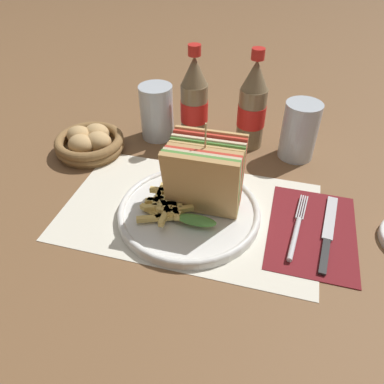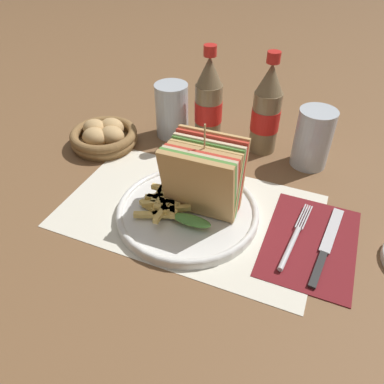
{
  "view_description": "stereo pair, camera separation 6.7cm",
  "coord_description": "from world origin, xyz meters",
  "px_view_note": "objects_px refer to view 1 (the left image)",
  "views": [
    {
      "loc": [
        0.13,
        -0.51,
        0.47
      ],
      "look_at": [
        -0.01,
        -0.0,
        0.04
      ],
      "focal_mm": 35.0,
      "sensor_mm": 36.0,
      "label": 1
    },
    {
      "loc": [
        0.19,
        -0.49,
        0.47
      ],
      "look_at": [
        -0.01,
        -0.0,
        0.04
      ],
      "focal_mm": 35.0,
      "sensor_mm": 36.0,
      "label": 2
    }
  ],
  "objects_px": {
    "fork": "(296,231)",
    "coke_bottle_near": "(194,102)",
    "coke_bottle_far": "(252,107)",
    "knife": "(328,233)",
    "plate_main": "(189,211)",
    "glass_far": "(157,116)",
    "glass_near": "(299,134)",
    "bread_basket": "(90,142)",
    "club_sandwich": "(204,178)"
  },
  "relations": [
    {
      "from": "fork",
      "to": "coke_bottle_near",
      "type": "height_order",
      "value": "coke_bottle_near"
    },
    {
      "from": "fork",
      "to": "knife",
      "type": "xyz_separation_m",
      "value": [
        0.05,
        0.01,
        -0.0
      ]
    },
    {
      "from": "fork",
      "to": "knife",
      "type": "bearing_deg",
      "value": 20.49
    },
    {
      "from": "bread_basket",
      "to": "coke_bottle_near",
      "type": "bearing_deg",
      "value": 28.06
    },
    {
      "from": "glass_near",
      "to": "bread_basket",
      "type": "bearing_deg",
      "value": -166.7
    },
    {
      "from": "coke_bottle_near",
      "to": "bread_basket",
      "type": "height_order",
      "value": "coke_bottle_near"
    },
    {
      "from": "fork",
      "to": "club_sandwich",
      "type": "bearing_deg",
      "value": -178.86
    },
    {
      "from": "knife",
      "to": "glass_far",
      "type": "bearing_deg",
      "value": 154.57
    },
    {
      "from": "glass_near",
      "to": "coke_bottle_near",
      "type": "bearing_deg",
      "value": 178.22
    },
    {
      "from": "fork",
      "to": "coke_bottle_far",
      "type": "height_order",
      "value": "coke_bottle_far"
    },
    {
      "from": "knife",
      "to": "bread_basket",
      "type": "bearing_deg",
      "value": 171.43
    },
    {
      "from": "knife",
      "to": "glass_far",
      "type": "height_order",
      "value": "glass_far"
    },
    {
      "from": "club_sandwich",
      "to": "coke_bottle_far",
      "type": "relative_size",
      "value": 0.77
    },
    {
      "from": "plate_main",
      "to": "coke_bottle_near",
      "type": "distance_m",
      "value": 0.28
    },
    {
      "from": "plate_main",
      "to": "bread_basket",
      "type": "height_order",
      "value": "bread_basket"
    },
    {
      "from": "fork",
      "to": "coke_bottle_far",
      "type": "bearing_deg",
      "value": 120.29
    },
    {
      "from": "coke_bottle_near",
      "to": "club_sandwich",
      "type": "bearing_deg",
      "value": -71.13
    },
    {
      "from": "plate_main",
      "to": "knife",
      "type": "relative_size",
      "value": 1.32
    },
    {
      "from": "knife",
      "to": "fork",
      "type": "bearing_deg",
      "value": -159.51
    },
    {
      "from": "fork",
      "to": "coke_bottle_near",
      "type": "bearing_deg",
      "value": 139.89
    },
    {
      "from": "coke_bottle_near",
      "to": "coke_bottle_far",
      "type": "distance_m",
      "value": 0.13
    },
    {
      "from": "fork",
      "to": "coke_bottle_far",
      "type": "distance_m",
      "value": 0.31
    },
    {
      "from": "coke_bottle_near",
      "to": "glass_near",
      "type": "relative_size",
      "value": 1.76
    },
    {
      "from": "knife",
      "to": "plate_main",
      "type": "bearing_deg",
      "value": -170.63
    },
    {
      "from": "club_sandwich",
      "to": "coke_bottle_near",
      "type": "height_order",
      "value": "coke_bottle_near"
    },
    {
      "from": "fork",
      "to": "coke_bottle_far",
      "type": "relative_size",
      "value": 0.77
    },
    {
      "from": "club_sandwich",
      "to": "knife",
      "type": "distance_m",
      "value": 0.23
    },
    {
      "from": "glass_far",
      "to": "coke_bottle_far",
      "type": "bearing_deg",
      "value": 5.02
    },
    {
      "from": "fork",
      "to": "bread_basket",
      "type": "xyz_separation_m",
      "value": [
        -0.46,
        0.15,
        0.02
      ]
    },
    {
      "from": "knife",
      "to": "coke_bottle_near",
      "type": "bearing_deg",
      "value": 146.96
    },
    {
      "from": "club_sandwich",
      "to": "glass_near",
      "type": "bearing_deg",
      "value": 57.59
    },
    {
      "from": "plate_main",
      "to": "coke_bottle_far",
      "type": "distance_m",
      "value": 0.29
    },
    {
      "from": "fork",
      "to": "glass_far",
      "type": "bearing_deg",
      "value": 149.17
    },
    {
      "from": "plate_main",
      "to": "knife",
      "type": "distance_m",
      "value": 0.24
    },
    {
      "from": "glass_near",
      "to": "bread_basket",
      "type": "height_order",
      "value": "glass_near"
    },
    {
      "from": "knife",
      "to": "glass_far",
      "type": "distance_m",
      "value": 0.46
    },
    {
      "from": "club_sandwich",
      "to": "glass_far",
      "type": "xyz_separation_m",
      "value": [
        -0.17,
        0.24,
        -0.03
      ]
    },
    {
      "from": "knife",
      "to": "coke_bottle_far",
      "type": "distance_m",
      "value": 0.32
    },
    {
      "from": "plate_main",
      "to": "glass_near",
      "type": "height_order",
      "value": "glass_near"
    },
    {
      "from": "plate_main",
      "to": "coke_bottle_far",
      "type": "relative_size",
      "value": 1.17
    },
    {
      "from": "coke_bottle_far",
      "to": "glass_near",
      "type": "bearing_deg",
      "value": -9.98
    },
    {
      "from": "club_sandwich",
      "to": "coke_bottle_near",
      "type": "bearing_deg",
      "value": 108.87
    },
    {
      "from": "coke_bottle_far",
      "to": "plate_main",
      "type": "bearing_deg",
      "value": -103.89
    },
    {
      "from": "coke_bottle_far",
      "to": "glass_far",
      "type": "distance_m",
      "value": 0.22
    },
    {
      "from": "plate_main",
      "to": "glass_far",
      "type": "bearing_deg",
      "value": 120.38
    },
    {
      "from": "plate_main",
      "to": "bread_basket",
      "type": "distance_m",
      "value": 0.31
    },
    {
      "from": "coke_bottle_near",
      "to": "coke_bottle_far",
      "type": "xyz_separation_m",
      "value": [
        0.13,
        0.01,
        0.0
      ]
    },
    {
      "from": "plate_main",
      "to": "coke_bottle_far",
      "type": "xyz_separation_m",
      "value": [
        0.07,
        0.27,
        0.08
      ]
    },
    {
      "from": "fork",
      "to": "coke_bottle_far",
      "type": "xyz_separation_m",
      "value": [
        -0.12,
        0.27,
        0.09
      ]
    },
    {
      "from": "plate_main",
      "to": "club_sandwich",
      "type": "height_order",
      "value": "club_sandwich"
    }
  ]
}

